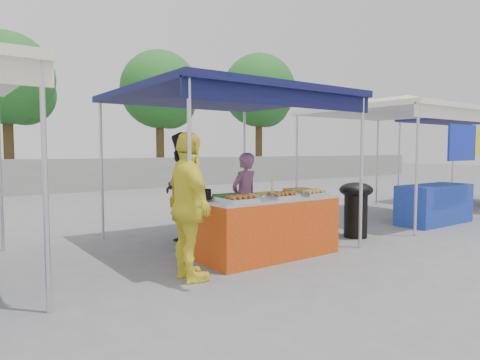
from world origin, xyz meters
TOP-DOWN VIEW (x-y plane):
  - ground_plane at (0.00, 0.00)m, footprint 80.00×80.00m
  - back_wall at (0.00, 11.00)m, footprint 40.00×0.25m
  - main_canopy at (0.00, 0.97)m, footprint 3.20×3.20m
  - neighbor_stall_right at (4.50, 0.57)m, footprint 3.20×3.20m
  - tree_1 at (-1.28, 13.26)m, footprint 3.47×3.40m
  - tree_2 at (4.69, 12.93)m, footprint 3.50×3.43m
  - tree_3 at (10.27, 12.86)m, footprint 3.77×3.76m
  - vendor_table at (0.00, -0.10)m, footprint 2.00×0.80m
  - food_tray_fl at (-0.66, -0.32)m, footprint 0.42×0.30m
  - food_tray_fm at (0.03, -0.34)m, footprint 0.42×0.30m
  - food_tray_fr at (0.62, -0.34)m, footprint 0.42×0.30m
  - food_tray_bl at (-0.64, -0.01)m, footprint 0.42×0.30m
  - food_tray_bm at (-0.00, -0.05)m, footprint 0.42×0.30m
  - food_tray_br at (0.58, -0.04)m, footprint 0.42×0.30m
  - cooking_pot at (-0.88, 0.25)m, footprint 0.23×0.23m
  - skewer_cup at (-0.11, -0.29)m, footprint 0.07×0.07m
  - wok_burner at (2.08, 0.05)m, footprint 0.57×0.57m
  - crate_left at (-0.53, 0.53)m, footprint 0.51×0.36m
  - crate_right at (0.18, 0.59)m, footprint 0.44×0.31m
  - crate_stacked at (0.18, 0.59)m, footprint 0.43×0.30m
  - vendor_woman at (0.28, 0.86)m, footprint 0.60×0.45m
  - helper_man at (-0.44, 1.66)m, footprint 1.11×1.09m
  - customer_person at (-1.46, -0.41)m, footprint 0.53×1.05m

SIDE VIEW (x-z plane):
  - ground_plane at x=0.00m, z-range 0.00..0.00m
  - crate_right at x=0.18m, z-range 0.00..0.26m
  - crate_left at x=-0.53m, z-range 0.00..0.31m
  - crate_stacked at x=0.18m, z-range 0.26..0.52m
  - vendor_table at x=0.00m, z-range 0.00..0.85m
  - wok_burner at x=2.08m, z-range 0.09..1.05m
  - back_wall at x=0.00m, z-range 0.00..1.20m
  - vendor_woman at x=0.28m, z-range 0.00..1.47m
  - customer_person at x=-1.46m, z-range 0.00..1.72m
  - food_tray_fl at x=-0.66m, z-range 0.85..0.92m
  - food_tray_fm at x=0.03m, z-range 0.85..0.92m
  - food_tray_fr at x=0.62m, z-range 0.85..0.92m
  - food_tray_bl at x=-0.64m, z-range 0.85..0.92m
  - food_tray_bm at x=0.00m, z-range 0.85..0.92m
  - food_tray_br at x=0.58m, z-range 0.85..0.92m
  - skewer_cup at x=-0.11m, z-range 0.85..0.94m
  - helper_man at x=-0.44m, z-range 0.00..1.81m
  - cooking_pot at x=-0.88m, z-range 0.85..0.98m
  - neighbor_stall_right at x=4.50m, z-range 0.32..2.89m
  - main_canopy at x=0.00m, z-range 1.08..3.65m
  - tree_1 at x=-1.28m, z-range 1.07..6.92m
  - tree_2 at x=4.69m, z-range 1.08..6.98m
  - tree_3 at x=10.27m, z-range 1.19..7.66m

